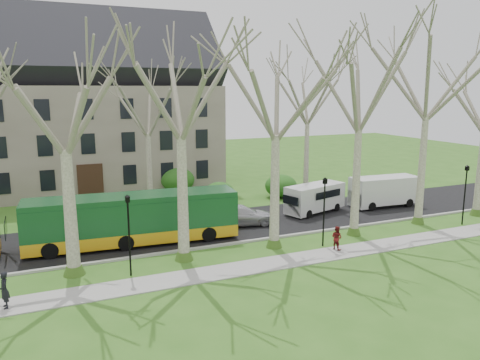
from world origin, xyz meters
The scene contains 15 objects.
ground centered at (0.00, 0.00, 0.00)m, with size 120.00×120.00×0.00m, color #31611B.
sidewalk centered at (0.00, -2.50, 0.03)m, with size 70.00×2.00×0.06m, color gray.
road centered at (0.00, 5.50, 0.03)m, with size 80.00×8.00×0.06m, color black.
curb centered at (0.00, 1.50, 0.07)m, with size 80.00×0.25×0.14m, color #A5A39E.
building centered at (-6.00, 24.00, 8.07)m, with size 26.50×12.20×16.00m.
tree_row_verge centered at (0.00, 0.30, 7.00)m, with size 49.00×7.00×14.00m.
tree_row_far centered at (-1.33, 11.00, 6.00)m, with size 33.00×7.00×12.00m.
lamp_row centered at (0.00, -1.00, 2.57)m, with size 36.22×0.22×4.30m.
hedges centered at (-4.67, 14.00, 1.00)m, with size 30.60×8.60×2.00m.
bus_follow centered at (-4.82, 4.08, 1.69)m, with size 13.02×2.71×3.25m, color #144721, non-canonical shape.
sedan centered at (3.04, 5.15, 0.78)m, with size 2.01×4.96×1.44m, color #BDBCC2.
van_a centered at (9.80, 5.98, 1.19)m, with size 5.16×1.88×2.25m, color silver, non-canonical shape.
van_b centered at (16.18, 5.39, 1.31)m, with size 5.72×2.08×2.50m, color silver, non-canonical shape.
pedestrian_a centered at (-11.88, -2.62, 0.90)m, with size 0.61×0.40×1.68m, color black.
pedestrian_b centered at (6.33, -1.99, 0.79)m, with size 0.71×0.55×1.46m, color maroon.
Camera 1 is at (-9.96, -24.74, 9.73)m, focal length 35.00 mm.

